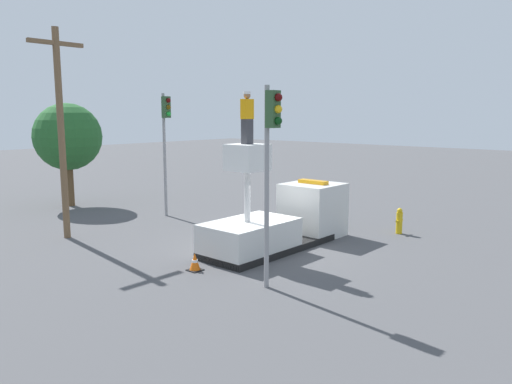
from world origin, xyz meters
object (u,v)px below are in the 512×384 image
(traffic_light_across, at_px, (166,130))
(utility_pole, at_px, (61,127))
(bucket_truck, at_px, (281,222))
(traffic_cone_rear, at_px, (195,262))
(worker, at_px, (247,118))
(traffic_light_pole, at_px, (271,147))
(tree_left_bg, at_px, (68,137))
(fire_hydrant, at_px, (399,221))

(traffic_light_across, xyz_separation_m, utility_pole, (-5.40, -0.33, 0.27))
(bucket_truck, xyz_separation_m, traffic_cone_rear, (-4.20, 0.16, -0.65))
(worker, xyz_separation_m, traffic_light_pole, (-1.99, -2.67, -0.77))
(bucket_truck, relative_size, traffic_light_pole, 1.16)
(tree_left_bg, distance_m, utility_pole, 7.45)
(bucket_truck, height_order, utility_pole, utility_pole)
(traffic_light_across, distance_m, tree_left_bg, 6.35)
(tree_left_bg, relative_size, utility_pole, 0.67)
(bucket_truck, distance_m, traffic_light_across, 8.26)
(bucket_truck, xyz_separation_m, utility_pole, (-4.71, 7.24, 3.49))
(worker, bearing_deg, traffic_light_across, 71.18)
(bucket_truck, relative_size, traffic_cone_rear, 11.60)
(tree_left_bg, bearing_deg, worker, -93.67)
(fire_hydrant, relative_size, tree_left_bg, 0.20)
(bucket_truck, xyz_separation_m, tree_left_bg, (-1.02, 13.67, 2.79))
(traffic_light_pole, xyz_separation_m, fire_hydrant, (8.59, 0.16, -3.49))
(bucket_truck, relative_size, fire_hydrant, 6.09)
(traffic_light_pole, bearing_deg, fire_hydrant, 1.10)
(worker, height_order, traffic_light_across, traffic_light_across)
(worker, distance_m, utility_pole, 7.78)
(bucket_truck, relative_size, tree_left_bg, 1.20)
(bucket_truck, bearing_deg, traffic_light_across, 84.79)
(tree_left_bg, xyz_separation_m, utility_pole, (-3.69, -6.43, 0.70))
(fire_hydrant, bearing_deg, traffic_light_across, 111.77)
(traffic_light_pole, bearing_deg, worker, 53.33)
(traffic_light_pole, xyz_separation_m, traffic_cone_rear, (-0.32, 2.83, -3.75))
(bucket_truck, relative_size, utility_pole, 0.80)
(traffic_light_pole, bearing_deg, traffic_cone_rear, 96.46)
(utility_pole, bearing_deg, fire_hydrant, -45.97)
(traffic_light_pole, xyz_separation_m, utility_pole, (-0.83, 9.91, 0.40))
(traffic_light_pole, height_order, traffic_cone_rear, traffic_light_pole)
(fire_hydrant, bearing_deg, worker, 159.24)
(bucket_truck, height_order, traffic_light_across, traffic_light_across)
(bucket_truck, height_order, worker, worker)
(worker, xyz_separation_m, utility_pole, (-2.82, 7.24, -0.38))
(bucket_truck, distance_m, worker, 4.31)
(worker, relative_size, traffic_light_pole, 0.31)
(traffic_cone_rear, height_order, tree_left_bg, tree_left_bg)
(worker, distance_m, tree_left_bg, 13.74)
(fire_hydrant, relative_size, traffic_cone_rear, 1.90)
(bucket_truck, distance_m, fire_hydrant, 5.35)
(traffic_light_across, relative_size, tree_left_bg, 1.07)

